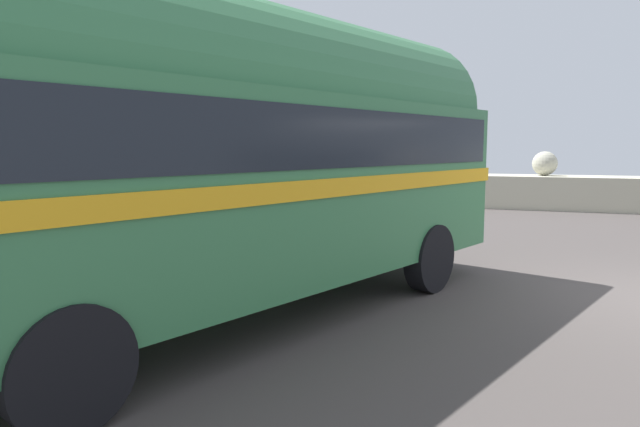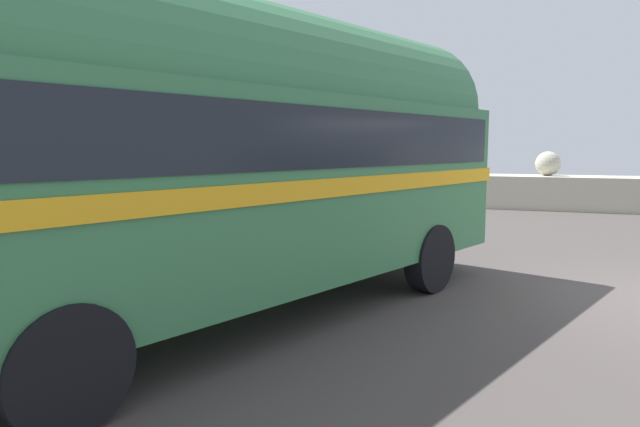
% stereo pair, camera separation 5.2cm
% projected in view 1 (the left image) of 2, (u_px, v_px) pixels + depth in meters
% --- Properties ---
extents(breakwater, '(31.36, 2.06, 2.50)m').
position_uv_depth(breakwater, '(580.00, 189.00, 18.40)').
color(breakwater, '#B9B49C').
rests_on(breakwater, ground).
extents(vintage_coach, '(5.18, 8.88, 3.70)m').
position_uv_depth(vintage_coach, '(236.00, 148.00, 6.51)').
color(vintage_coach, black).
rests_on(vintage_coach, ground).
extents(second_coach, '(6.23, 8.67, 3.70)m').
position_uv_depth(second_coach, '(26.00, 147.00, 9.27)').
color(second_coach, black).
rests_on(second_coach, ground).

